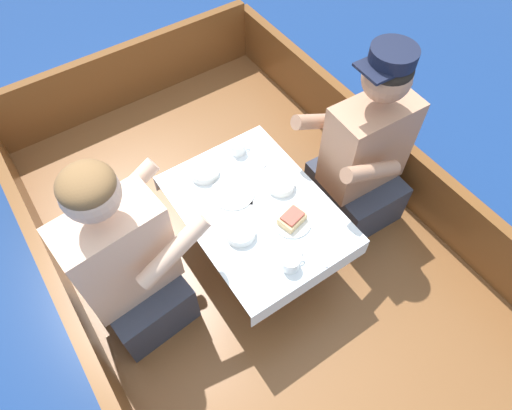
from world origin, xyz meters
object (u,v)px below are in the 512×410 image
(sandwich, at_px, (292,218))
(coffee_cup_port, at_px, (291,263))
(person_starboard, at_px, (364,156))
(coffee_cup_starboard, at_px, (238,148))
(person_port, at_px, (127,264))

(sandwich, distance_m, coffee_cup_port, 0.22)
(coffee_cup_port, bearing_deg, person_starboard, 23.05)
(coffee_cup_port, distance_m, coffee_cup_starboard, 0.67)
(person_starboard, height_order, coffee_cup_port, person_starboard)
(coffee_cup_starboard, bearing_deg, person_port, -160.14)
(coffee_cup_starboard, bearing_deg, person_starboard, -37.14)
(sandwich, bearing_deg, person_starboard, 11.82)
(coffee_cup_port, bearing_deg, person_port, 144.99)
(person_starboard, relative_size, sandwich, 8.09)
(person_port, relative_size, coffee_cup_starboard, 10.43)
(sandwich, xyz_separation_m, coffee_cup_port, (-0.14, -0.17, 0.00))
(person_starboard, height_order, sandwich, person_starboard)
(sandwich, bearing_deg, coffee_cup_starboard, 86.43)
(person_port, bearing_deg, person_starboard, -10.74)
(person_port, height_order, person_starboard, person_starboard)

